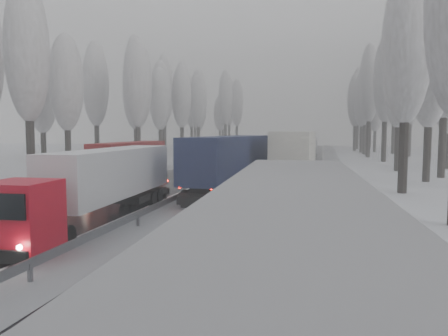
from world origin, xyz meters
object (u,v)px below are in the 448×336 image
at_px(box_truck_distant, 311,147).
at_px(truck_red_white, 104,179).
at_px(truck_blue_box, 234,160).
at_px(truck_red_red, 125,160).
at_px(truck_grey_tarp, 295,265).
at_px(truck_cream_box, 297,153).

bearing_deg(box_truck_distant, truck_red_white, -99.71).
bearing_deg(truck_blue_box, truck_red_red, 168.10).
xyz_separation_m(box_truck_distant, truck_red_red, (-14.44, -54.02, 0.75)).
xyz_separation_m(truck_grey_tarp, truck_red_white, (-10.51, 12.58, -0.08)).
height_order(truck_cream_box, box_truck_distant, truck_cream_box).
bearing_deg(box_truck_distant, truck_cream_box, -92.40).
bearing_deg(truck_cream_box, truck_red_white, -114.84).
bearing_deg(truck_red_red, box_truck_distant, 74.98).
bearing_deg(truck_red_white, truck_blue_box, 65.39).
height_order(truck_grey_tarp, truck_cream_box, truck_cream_box).
distance_m(truck_grey_tarp, truck_blue_box, 24.41).
xyz_separation_m(truck_blue_box, truck_cream_box, (4.16, 7.16, 0.20)).
relative_size(truck_cream_box, truck_red_red, 1.26).
bearing_deg(truck_cream_box, box_truck_distant, 90.79).
height_order(box_truck_distant, truck_red_red, truck_red_red).
relative_size(box_truck_distant, truck_red_white, 0.51).
xyz_separation_m(truck_blue_box, truck_red_red, (-10.28, 3.18, -0.36)).
relative_size(truck_grey_tarp, truck_red_red, 1.05).
bearing_deg(truck_red_white, truck_cream_box, 62.25).
bearing_deg(box_truck_distant, truck_red_red, -107.38).
distance_m(truck_blue_box, truck_red_white, 12.01).
distance_m(truck_grey_tarp, truck_cream_box, 30.89).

